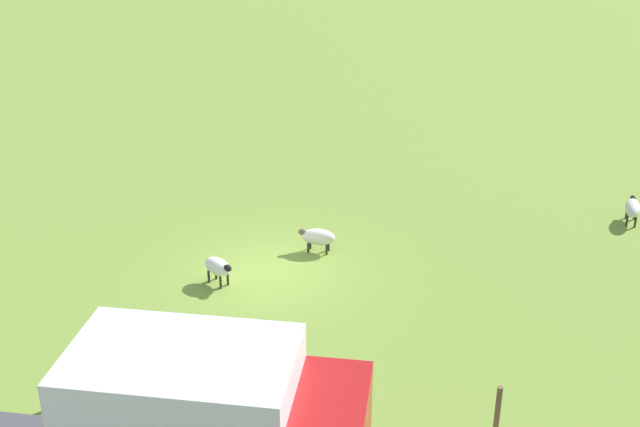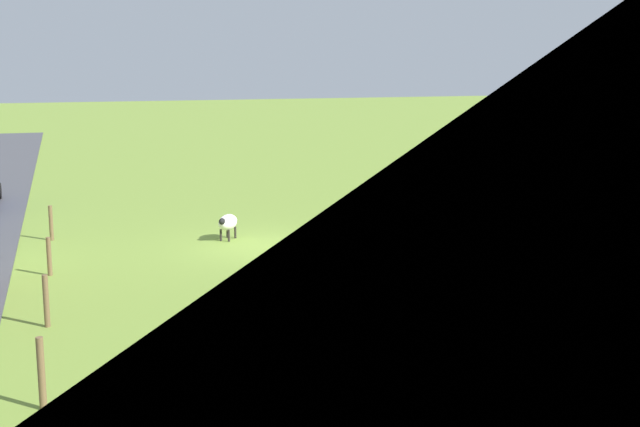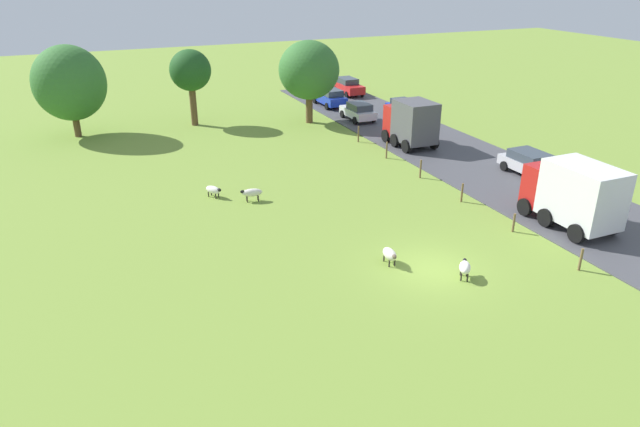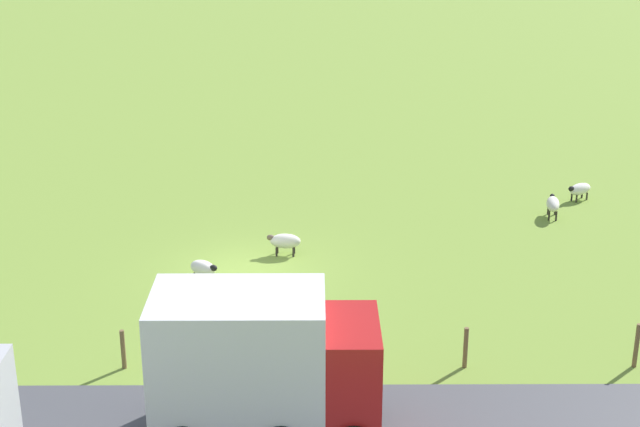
# 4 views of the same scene
# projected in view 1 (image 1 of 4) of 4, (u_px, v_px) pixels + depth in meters

# --- Properties ---
(ground_plane) EXTENTS (160.00, 160.00, 0.00)m
(ground_plane) POSITION_uv_depth(u_px,v_px,m) (269.00, 272.00, 22.73)
(ground_plane) COLOR olive
(sheep_1) EXTENTS (0.91, 1.03, 0.79)m
(sheep_1) POSITION_uv_depth(u_px,v_px,m) (218.00, 267.00, 21.89)
(sheep_1) COLOR white
(sheep_1) RESTS_ON ground_plane
(sheep_2) EXTENTS (0.57, 1.16, 0.74)m
(sheep_2) POSITION_uv_depth(u_px,v_px,m) (318.00, 237.00, 23.71)
(sheep_2) COLOR silver
(sheep_2) RESTS_ON ground_plane
(sheep_3) EXTENTS (1.32, 0.66, 0.77)m
(sheep_3) POSITION_uv_depth(u_px,v_px,m) (633.00, 208.00, 25.59)
(sheep_3) COLOR silver
(sheep_3) RESTS_ON ground_plane
(fence_post_0) EXTENTS (0.12, 0.12, 1.08)m
(fence_post_0) POSITION_uv_depth(u_px,v_px,m) (91.00, 373.00, 17.38)
(fence_post_0) COLOR brown
(fence_post_0) RESTS_ON ground_plane
(fence_post_1) EXTENTS (0.12, 0.12, 1.01)m
(fence_post_1) POSITION_uv_depth(u_px,v_px,m) (287.00, 393.00, 16.81)
(fence_post_1) COLOR brown
(fence_post_1) RESTS_ON ground_plane
(fence_post_2) EXTENTS (0.12, 0.12, 1.13)m
(fence_post_2) POSITION_uv_depth(u_px,v_px,m) (498.00, 410.00, 16.20)
(fence_post_2) COLOR brown
(fence_post_2) RESTS_ON ground_plane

